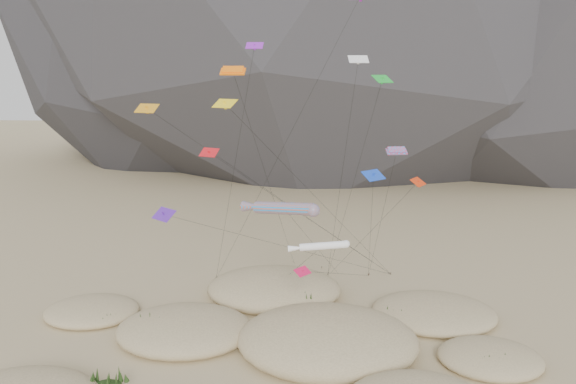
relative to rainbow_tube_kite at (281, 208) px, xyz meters
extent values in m
plane|color=#CCB789|center=(1.03, -10.90, -11.87)|extent=(500.00, 500.00, 0.00)
ellipsoid|color=#2B2B30|center=(-35.97, 112.10, 32.13)|extent=(136.20, 127.83, 116.00)
ellipsoid|color=black|center=(57.03, 99.10, 26.13)|extent=(130.55, 126.41, 100.00)
ellipsoid|color=#CCB789|center=(-9.00, -4.22, -11.19)|extent=(13.24, 11.25, 3.01)
ellipsoid|color=#CCB789|center=(4.74, -5.90, -10.90)|extent=(16.67, 14.17, 4.30)
ellipsoid|color=#CCB789|center=(18.97, -7.32, -11.39)|extent=(9.12, 7.75, 2.12)
ellipsoid|color=#CCB789|center=(-1.39, 6.58, -11.07)|extent=(15.28, 12.99, 3.53)
ellipsoid|color=#CCB789|center=(15.73, 1.88, -11.33)|extent=(12.88, 10.95, 2.40)
ellipsoid|color=#CCB789|center=(-19.97, -0.21, -11.40)|extent=(9.89, 8.41, 2.07)
ellipsoid|color=black|center=(-12.11, -4.27, -11.07)|extent=(2.81, 2.40, 0.84)
ellipsoid|color=black|center=(-6.48, -2.90, -11.17)|extent=(1.98, 1.69, 0.59)
ellipsoid|color=black|center=(2.54, -6.82, -10.77)|extent=(3.17, 2.72, 0.95)
ellipsoid|color=black|center=(8.36, -5.10, -10.87)|extent=(2.62, 2.24, 0.79)
ellipsoid|color=black|center=(1.86, -9.65, -10.97)|extent=(2.73, 2.34, 0.82)
ellipsoid|color=black|center=(18.64, -8.18, -11.27)|extent=(2.46, 2.10, 0.74)
ellipsoid|color=black|center=(-0.10, 6.53, -10.87)|extent=(2.75, 2.35, 0.83)
ellipsoid|color=black|center=(1.86, 2.72, -10.97)|extent=(2.16, 1.85, 0.65)
ellipsoid|color=black|center=(14.28, 2.65, -11.17)|extent=(2.27, 1.94, 0.68)
ellipsoid|color=black|center=(11.61, 0.46, -11.27)|extent=(1.99, 1.70, 0.60)
ellipsoid|color=black|center=(-20.79, 0.56, -11.37)|extent=(2.09, 1.79, 0.63)
ellipsoid|color=black|center=(-17.50, -2.33, -11.47)|extent=(1.86, 1.59, 0.56)
cylinder|color=#3F2D1E|center=(-0.50, 9.37, -11.72)|extent=(0.08, 0.08, 0.30)
cylinder|color=#3F2D1E|center=(3.89, 16.01, -11.72)|extent=(0.08, 0.08, 0.30)
cylinder|color=#3F2D1E|center=(4.65, 13.03, -11.72)|extent=(0.08, 0.08, 0.30)
cylinder|color=#3F2D1E|center=(9.77, 13.70, -11.72)|extent=(0.08, 0.08, 0.30)
cylinder|color=#3F2D1E|center=(9.88, 13.98, -11.72)|extent=(0.08, 0.08, 0.30)
cylinder|color=#3F2D1E|center=(-5.26, 12.16, -11.72)|extent=(0.08, 0.08, 0.30)
cylinder|color=#3F2D1E|center=(12.62, 14.37, -11.72)|extent=(0.08, 0.08, 0.30)
cylinder|color=#3F2D1E|center=(-9.05, 10.98, -11.72)|extent=(0.08, 0.08, 0.30)
cylinder|color=#FF511A|center=(0.27, -0.16, 0.04)|extent=(6.56, 4.52, 1.94)
sphere|color=#FF511A|center=(3.20, -1.87, 0.31)|extent=(1.30, 1.30, 1.30)
cone|color=#FF511A|center=(-2.95, 1.71, -0.30)|extent=(2.99, 2.38, 1.39)
cylinder|color=black|center=(3.10, 7.21, -5.91)|extent=(5.68, 14.77, 11.92)
cylinder|color=white|center=(4.17, -3.01, -2.83)|extent=(4.44, 1.07, 1.00)
sphere|color=white|center=(6.34, -2.83, -2.66)|extent=(0.73, 0.73, 0.73)
cone|color=white|center=(1.78, -3.21, -3.05)|extent=(1.83, 0.78, 0.75)
cylinder|color=black|center=(1.49, 3.64, -7.35)|extent=(5.39, 13.32, 9.06)
cube|color=orange|center=(-4.65, 0.64, 13.18)|extent=(2.44, 1.09, 0.72)
cube|color=orange|center=(-4.65, 0.64, 13.37)|extent=(2.07, 0.86, 0.70)
cylinder|color=black|center=(-2.22, 9.11, 0.66)|extent=(4.89, 16.97, 25.07)
cube|color=#FF1A36|center=(10.91, -0.93, 5.86)|extent=(2.07, 1.19, 0.56)
cube|color=#FF1A36|center=(10.91, -0.93, 6.04)|extent=(1.75, 0.97, 0.55)
cylinder|color=black|center=(10.48, 7.34, -3.00)|extent=(0.88, 16.55, 17.74)
cube|color=purple|center=(-2.93, 3.55, 15.72)|extent=(1.76, 0.95, 0.69)
cube|color=purple|center=(-2.93, 3.55, 15.57)|extent=(0.22, 0.23, 0.59)
cylinder|color=black|center=(-5.99, 7.26, 1.95)|extent=(6.16, 7.46, 27.54)
cube|color=green|center=(9.73, 3.00, 12.47)|extent=(2.30, 2.23, 0.78)
cube|color=green|center=(9.73, 3.00, 12.32)|extent=(0.34, 0.33, 0.72)
cylinder|color=black|center=(7.19, 8.01, 0.33)|extent=(5.11, 10.06, 24.30)
cube|color=white|center=(7.40, 4.41, 14.40)|extent=(2.15, 1.36, 0.77)
cube|color=white|center=(7.40, 4.41, 14.25)|extent=(0.28, 0.27, 0.68)
cylinder|color=black|center=(6.02, 8.72, 1.29)|extent=(2.78, 8.65, 26.22)
cube|color=blue|center=(8.59, -4.17, 4.17)|extent=(2.32, 2.29, 0.79)
cube|color=blue|center=(8.59, -4.17, 4.02)|extent=(0.34, 0.34, 0.73)
cylinder|color=black|center=(9.18, 4.77, -3.83)|extent=(1.21, 17.89, 16.00)
cube|color=#E0154E|center=(2.24, -2.25, -5.69)|extent=(1.77, 1.89, 0.60)
cube|color=#E0154E|center=(2.24, -2.25, -5.84)|extent=(0.25, 0.26, 0.59)
cylinder|color=black|center=(6.01, 5.73, -8.75)|extent=(7.55, 15.97, 6.15)
cube|color=yellow|center=(-5.21, -0.93, 10.24)|extent=(2.57, 2.17, 0.79)
cube|color=yellow|center=(-5.21, -0.93, 10.09)|extent=(0.34, 0.31, 0.78)
cylinder|color=black|center=(3.70, 6.72, -0.79)|extent=(17.86, 15.32, 22.08)
cube|color=#521CA8|center=(-11.40, -1.42, -0.49)|extent=(2.74, 2.54, 1.00)
cube|color=#521CA8|center=(-11.40, -1.42, -0.64)|extent=(0.43, 0.43, 0.85)
cylinder|color=black|center=(0.61, 6.48, -6.15)|extent=(24.03, 15.81, 11.35)
cube|color=#EF350C|center=(13.11, -0.41, 2.90)|extent=(1.78, 2.09, 0.66)
cube|color=#EF350C|center=(13.11, -0.41, 2.75)|extent=(0.27, 0.28, 0.64)
cylinder|color=black|center=(8.88, 6.31, -4.46)|extent=(8.49, 13.47, 14.74)
cube|color=red|center=(-7.07, 0.16, 5.44)|extent=(2.11, 1.63, 0.79)
cube|color=red|center=(-7.07, 0.16, 5.29)|extent=(0.32, 0.33, 0.64)
cylinder|color=black|center=(2.77, 7.26, -3.19)|extent=(19.71, 14.23, 17.28)
cube|color=orange|center=(-13.40, 1.14, 9.63)|extent=(2.53, 1.80, 0.85)
cube|color=orange|center=(-13.40, 1.14, 9.48)|extent=(0.33, 0.31, 0.78)
cylinder|color=black|center=(-0.39, 7.75, -1.09)|extent=(26.04, 13.26, 21.47)
cylinder|color=black|center=(-0.84, 6.87, 4.20)|extent=(16.45, 8.25, 32.06)
camera|label=1|loc=(4.66, -53.49, 13.02)|focal=35.00mm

